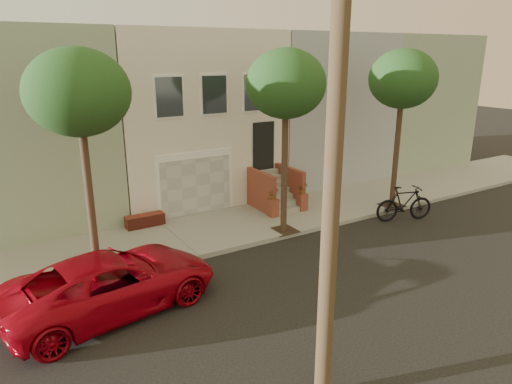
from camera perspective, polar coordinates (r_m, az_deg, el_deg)
ground at (r=13.32m, az=9.50°, el=-11.48°), size 90.00×90.00×0.00m
sidewalk at (r=17.28m, az=-2.07°, el=-4.13°), size 40.00×3.70×0.15m
house_row at (r=21.58m, az=-9.89°, el=9.67°), size 33.10×11.70×7.00m
tree_left at (r=12.90m, az=-21.18°, el=11.25°), size 2.70×2.57×6.30m
tree_mid at (r=15.46m, az=3.74°, el=13.09°), size 2.70×2.57×6.30m
tree_right at (r=19.14m, az=17.75°, el=13.09°), size 2.70×2.57×6.30m
pickup_truck at (r=12.32m, az=-17.42°, el=-10.64°), size 5.68×3.31×1.49m
motorcycle at (r=18.66m, az=17.91°, el=-1.35°), size 2.40×1.36×1.39m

